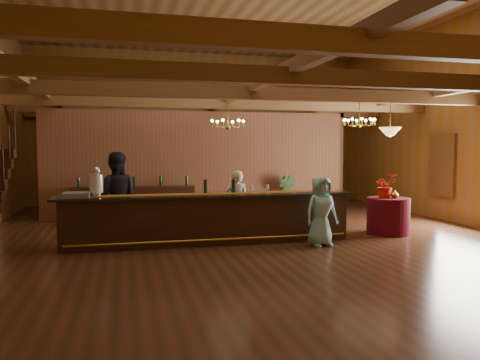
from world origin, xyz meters
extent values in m
plane|color=#3F2615|center=(0.00, 0.00, 0.00)|extent=(14.00, 14.00, 0.00)
cube|color=olive|center=(0.00, 7.00, 2.75)|extent=(12.00, 0.10, 5.50)
cube|color=olive|center=(0.00, -7.00, 2.75)|extent=(12.00, 0.10, 5.50)
cube|color=olive|center=(6.00, 0.00, 2.75)|extent=(0.10, 14.00, 5.50)
cube|color=brown|center=(0.00, -5.50, 3.20)|extent=(11.90, 0.20, 0.28)
cube|color=brown|center=(0.00, -3.00, 3.20)|extent=(11.90, 0.20, 0.28)
cube|color=brown|center=(0.00, -0.50, 3.20)|extent=(11.90, 0.20, 0.28)
cube|color=brown|center=(0.00, 2.00, 3.20)|extent=(11.90, 0.20, 0.28)
cube|color=brown|center=(0.00, 4.50, 3.20)|extent=(11.90, 0.20, 0.28)
cube|color=brown|center=(0.00, 6.80, 3.20)|extent=(11.90, 0.20, 0.28)
cube|color=brown|center=(-4.50, 0.00, 3.34)|extent=(0.18, 13.90, 0.22)
cube|color=brown|center=(0.00, 0.00, 3.34)|extent=(0.18, 13.90, 0.22)
cube|color=brown|center=(4.50, 0.00, 3.34)|extent=(0.18, 13.90, 0.22)
cube|color=brown|center=(-4.50, 4.50, 1.60)|extent=(0.20, 0.20, 3.20)
cube|color=brown|center=(4.50, 4.50, 1.60)|extent=(0.20, 0.20, 3.20)
cube|color=brown|center=(-0.50, 3.50, 1.55)|extent=(9.00, 0.18, 3.10)
cube|color=white|center=(5.95, 1.00, 1.55)|extent=(0.12, 1.05, 1.75)
cube|color=#371C12|center=(1.00, 5.50, 0.55)|extent=(1.20, 0.60, 1.10)
cube|color=#A3662A|center=(-2.00, 5.50, 0.50)|extent=(1.00, 0.60, 1.00)
cube|color=#371C12|center=(-0.96, -0.64, 0.50)|extent=(6.01, 0.71, 1.00)
cube|color=black|center=(-0.96, -0.64, 1.03)|extent=(6.31, 0.84, 0.05)
cube|color=#701B05|center=(-0.96, -0.64, 1.06)|extent=(5.90, 0.46, 0.01)
cylinder|color=#B38C2B|center=(-0.96, -1.04, 0.15)|extent=(5.80, 0.11, 0.05)
cylinder|color=silver|center=(-3.24, -0.56, 1.09)|extent=(0.18, 0.18, 0.08)
cylinder|color=silver|center=(-3.24, -0.56, 1.31)|extent=(0.26, 0.26, 0.36)
sphere|color=silver|center=(-3.24, -0.56, 1.56)|extent=(0.18, 0.18, 0.18)
cube|color=gray|center=(-3.62, -0.66, 1.10)|extent=(0.50, 0.50, 0.10)
cube|color=#A3662A|center=(1.39, -0.71, 1.20)|extent=(0.06, 0.06, 0.30)
cube|color=#A3662A|center=(1.67, -0.71, 1.20)|extent=(0.06, 0.06, 0.30)
cylinder|color=#A3662A|center=(1.53, -0.71, 1.23)|extent=(0.24, 0.24, 0.24)
cylinder|color=black|center=(-1.02, -0.52, 1.20)|extent=(0.07, 0.07, 0.30)
cylinder|color=black|center=(-0.41, -0.52, 1.20)|extent=(0.07, 0.07, 0.30)
cylinder|color=black|center=(-0.40, -0.52, 1.20)|extent=(0.07, 0.07, 0.30)
cube|color=#371C12|center=(-2.44, 3.01, 0.47)|extent=(3.38, 0.82, 0.94)
cylinder|color=maroon|center=(3.32, -0.57, 0.43)|extent=(0.98, 0.98, 0.85)
cylinder|color=#B38C2B|center=(-0.26, 0.69, 2.86)|extent=(0.02, 0.02, 0.68)
sphere|color=#B38C2B|center=(-0.26, 0.69, 2.52)|extent=(0.12, 0.12, 0.12)
torus|color=#B38C2B|center=(-0.26, 0.69, 2.62)|extent=(0.80, 0.80, 0.04)
cylinder|color=#B38C2B|center=(3.17, 0.63, 2.90)|extent=(0.02, 0.02, 0.61)
sphere|color=#B38C2B|center=(3.17, 0.63, 2.59)|extent=(0.12, 0.12, 0.12)
torus|color=#B38C2B|center=(3.17, 0.63, 2.69)|extent=(0.80, 0.80, 0.04)
cylinder|color=#B38C2B|center=(3.32, -0.57, 2.80)|extent=(0.02, 0.02, 0.80)
cone|color=#EF9358|center=(3.32, -0.57, 2.40)|extent=(0.52, 0.52, 0.20)
imported|color=silver|center=(-0.20, 0.03, 0.76)|extent=(0.62, 0.49, 1.52)
imported|color=black|center=(-2.88, 0.13, 0.97)|extent=(0.99, 0.80, 1.94)
imported|color=#92D9E1|center=(1.24, -1.45, 0.72)|extent=(0.75, 0.54, 1.44)
imported|color=#2D4B23|center=(2.05, 3.17, 0.62)|extent=(0.84, 0.76, 1.25)
imported|color=red|center=(3.26, -0.53, 1.14)|extent=(0.55, 0.49, 0.58)
imported|color=#B38C2B|center=(3.44, -0.63, 1.00)|extent=(0.19, 0.19, 0.29)
camera|label=1|loc=(-2.68, -10.32, 2.03)|focal=35.00mm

